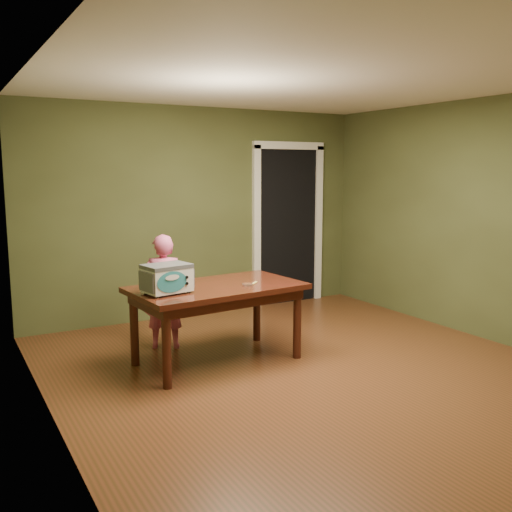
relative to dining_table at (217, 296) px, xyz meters
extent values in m
plane|color=brown|center=(0.63, -0.72, -0.65)|extent=(5.00, 5.00, 0.00)
cube|color=#4A532C|center=(0.63, 1.78, 0.65)|extent=(4.50, 0.02, 2.60)
cube|color=#4A532C|center=(-1.62, -0.72, 0.65)|extent=(0.02, 5.00, 2.60)
cube|color=#4A532C|center=(2.88, -0.72, 0.65)|extent=(0.02, 5.00, 2.60)
cube|color=white|center=(0.63, -0.72, 1.95)|extent=(4.50, 5.00, 0.02)
cube|color=black|center=(1.93, 2.08, 0.40)|extent=(0.90, 0.60, 2.10)
cube|color=black|center=(1.93, 1.77, 0.40)|extent=(0.90, 0.02, 2.10)
cube|color=white|center=(1.43, 1.75, 0.40)|extent=(0.10, 0.06, 2.20)
cube|color=white|center=(2.43, 1.75, 0.40)|extent=(0.10, 0.06, 2.20)
cube|color=white|center=(1.93, 1.75, 1.50)|extent=(1.10, 0.06, 0.10)
cube|color=#33160B|center=(0.00, 0.00, 0.07)|extent=(1.67, 1.03, 0.05)
cube|color=#37150D|center=(0.00, 0.00, 0.00)|extent=(1.54, 0.90, 0.10)
cylinder|color=#37150D|center=(-0.67, -0.41, -0.30)|extent=(0.08, 0.08, 0.70)
cylinder|color=#37150D|center=(-0.73, 0.29, -0.30)|extent=(0.08, 0.08, 0.70)
cylinder|color=#37150D|center=(0.73, -0.29, -0.30)|extent=(0.08, 0.08, 0.70)
cylinder|color=#37150D|center=(0.67, 0.41, -0.30)|extent=(0.08, 0.08, 0.70)
cylinder|color=#4C4F54|center=(-0.67, -0.22, 0.11)|extent=(0.03, 0.03, 0.02)
cylinder|color=#4C4F54|center=(-0.71, -0.01, 0.11)|extent=(0.03, 0.03, 0.02)
cylinder|color=#4C4F54|center=(-0.35, -0.16, 0.11)|extent=(0.03, 0.03, 0.02)
cylinder|color=#4C4F54|center=(-0.39, 0.05, 0.11)|extent=(0.03, 0.03, 0.02)
cube|color=white|center=(-0.53, -0.09, 0.23)|extent=(0.43, 0.34, 0.22)
cube|color=#4C4F54|center=(-0.53, -0.09, 0.34)|extent=(0.44, 0.35, 0.03)
cube|color=#4C4F54|center=(-0.73, -0.12, 0.23)|extent=(0.06, 0.25, 0.17)
cube|color=#4C4F54|center=(-0.33, -0.05, 0.23)|extent=(0.06, 0.25, 0.17)
ellipsoid|color=teal|center=(-0.54, -0.23, 0.23)|extent=(0.29, 0.06, 0.19)
cylinder|color=black|center=(-0.39, -0.21, 0.25)|extent=(0.03, 0.02, 0.03)
cylinder|color=black|center=(-0.39, -0.21, 0.19)|extent=(0.02, 0.02, 0.02)
cylinder|color=silver|center=(0.25, -0.16, 0.11)|extent=(0.10, 0.10, 0.02)
cylinder|color=#492418|center=(0.25, -0.16, 0.12)|extent=(0.09, 0.09, 0.01)
cube|color=#D4C05C|center=(0.34, -0.11, 0.10)|extent=(0.15, 0.14, 0.01)
imported|color=#E75F95|center=(-0.29, 0.67, -0.06)|extent=(0.51, 0.44, 1.19)
camera|label=1|loc=(-2.28, -4.80, 1.20)|focal=40.00mm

